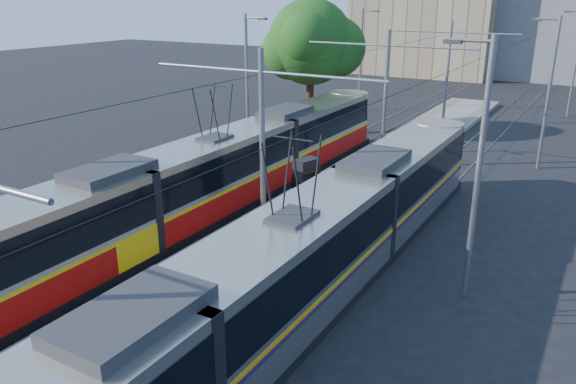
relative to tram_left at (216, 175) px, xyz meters
The scene contains 12 objects.
ground 10.66m from the tram_left, 69.99° to the right, with size 160.00×160.00×0.00m, color black.
platform 8.12m from the tram_left, 63.15° to the left, with size 4.00×50.00×0.30m, color gray.
tactile_strip_left 7.56m from the tram_left, 73.18° to the left, with size 0.70×50.00×0.01m, color gray.
tactile_strip_right 8.84m from the tram_left, 54.62° to the left, with size 0.70×50.00×0.01m, color gray.
rails 8.15m from the tram_left, 63.15° to the left, with size 8.71×70.00×0.03m.
tram_left is the anchor object (origin of this frame).
tram_right 9.37m from the tram_left, 39.76° to the right, with size 2.43×29.36×5.50m.
catenary 6.25m from the tram_left, 49.84° to the left, with size 9.20×70.00×7.00m.
street_lamps 11.94m from the tram_left, 72.05° to the left, with size 15.18×38.22×8.00m.
shelter 3.90m from the tram_left, 19.42° to the left, with size 0.92×1.19×2.33m.
tree 15.99m from the tram_left, 101.69° to the left, with size 6.07×5.61×8.82m.
building_left 50.76m from the tram_left, 97.28° to the left, with size 16.32×12.24×13.27m.
Camera 1 is at (10.61, -8.25, 9.01)m, focal length 35.00 mm.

